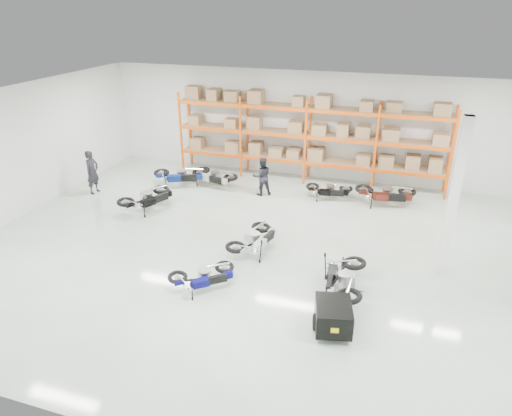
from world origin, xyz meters
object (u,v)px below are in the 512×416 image
(moto_blue_centre, at_px, (203,273))
(trailer, at_px, (333,316))
(moto_touring_right, at_px, (343,274))
(moto_back_d, at_px, (386,190))
(moto_black_far_left, at_px, (147,195))
(person_back, at_px, (262,176))
(moto_back_a, at_px, (180,172))
(moto_silver_left, at_px, (255,236))
(person_left, at_px, (92,172))
(moto_back_c, at_px, (329,187))
(moto_back_b, at_px, (213,173))

(moto_blue_centre, xyz_separation_m, trailer, (3.57, -0.69, -0.06))
(moto_touring_right, relative_size, moto_back_d, 0.99)
(moto_black_far_left, height_order, person_back, person_back)
(trailer, height_order, moto_back_a, moto_back_a)
(moto_silver_left, height_order, trailer, moto_silver_left)
(moto_back_a, height_order, person_left, person_left)
(trailer, distance_m, moto_back_a, 10.47)
(moto_back_a, distance_m, moto_back_c, 6.16)
(trailer, relative_size, moto_back_c, 1.15)
(moto_silver_left, bearing_deg, moto_touring_right, 167.15)
(moto_blue_centre, bearing_deg, moto_back_b, -19.67)
(person_left, relative_size, person_back, 1.13)
(moto_back_b, relative_size, person_left, 1.03)
(moto_touring_right, height_order, person_left, person_left)
(moto_silver_left, xyz_separation_m, moto_touring_right, (2.87, -1.38, 0.04))
(moto_black_far_left, bearing_deg, moto_back_d, -135.05)
(moto_silver_left, relative_size, moto_touring_right, 0.94)
(moto_touring_right, xyz_separation_m, moto_back_b, (-6.20, 6.11, -0.03))
(moto_back_c, xyz_separation_m, moto_back_d, (2.12, 0.08, 0.12))
(moto_silver_left, xyz_separation_m, moto_back_c, (1.49, 4.81, -0.07))
(trailer, distance_m, person_left, 11.85)
(moto_black_far_left, xyz_separation_m, moto_back_b, (1.39, 2.93, -0.02))
(person_left, bearing_deg, moto_black_far_left, -100.24)
(moto_back_c, bearing_deg, trailer, -177.71)
(moto_back_a, bearing_deg, person_back, -108.74)
(trailer, relative_size, moto_back_d, 0.93)
(moto_back_b, bearing_deg, moto_back_d, -71.47)
(person_back, bearing_deg, moto_back_c, 158.67)
(moto_blue_centre, height_order, person_back, person_back)
(moto_touring_right, height_order, moto_back_d, moto_back_d)
(moto_black_far_left, relative_size, trailer, 1.05)
(moto_blue_centre, relative_size, moto_silver_left, 0.88)
(moto_blue_centre, height_order, trailer, moto_blue_centre)
(moto_back_d, bearing_deg, moto_back_a, 86.21)
(moto_back_b, bearing_deg, moto_back_a, 124.70)
(moto_back_d, bearing_deg, trailer, 166.81)
(moto_back_a, height_order, moto_back_c, moto_back_a)
(moto_silver_left, distance_m, moto_back_a, 6.34)
(person_back, bearing_deg, moto_blue_centre, 63.45)
(moto_touring_right, xyz_separation_m, moto_back_d, (0.75, 6.27, 0.01))
(moto_back_b, distance_m, person_left, 4.79)
(moto_touring_right, height_order, person_back, person_back)
(moto_touring_right, relative_size, moto_back_a, 0.99)
(person_left, xyz_separation_m, person_back, (6.47, 1.84, -0.10))
(moto_back_b, height_order, moto_back_c, moto_back_b)
(trailer, xyz_separation_m, moto_back_a, (-7.52, 7.29, 0.16))
(moto_blue_centre, bearing_deg, person_left, 14.60)
(trailer, height_order, moto_back_d, moto_back_d)
(moto_back_c, height_order, person_back, person_back)
(moto_back_b, distance_m, person_back, 2.25)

